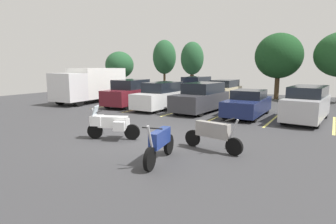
{
  "coord_description": "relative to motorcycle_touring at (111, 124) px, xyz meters",
  "views": [
    {
      "loc": [
        6.69,
        -8.93,
        2.9
      ],
      "look_at": [
        0.76,
        0.99,
        1.01
      ],
      "focal_mm": 29.72,
      "sensor_mm": 36.0,
      "label": 1
    }
  ],
  "objects": [
    {
      "name": "car_white",
      "position": [
        -2.66,
        7.92,
        0.27
      ],
      "size": [
        1.78,
        4.66,
        1.85
      ],
      "color": "white",
      "rests_on": "ground"
    },
    {
      "name": "box_truck",
      "position": [
        -9.66,
        8.24,
        0.87
      ],
      "size": [
        2.64,
        6.69,
        2.78
      ],
      "color": "silver",
      "rests_on": "ground"
    },
    {
      "name": "car_far_blue",
      "position": [
        -3.51,
        15.32,
        0.36
      ],
      "size": [
        1.87,
        4.29,
        2.0
      ],
      "color": "#2D519E",
      "rests_on": "ground"
    },
    {
      "name": "ground",
      "position": [
        0.9,
        0.7,
        -0.68
      ],
      "size": [
        44.0,
        44.0,
        0.1
      ],
      "primitive_type": "cube",
      "color": "#38383A"
    },
    {
      "name": "motorcycle_touring",
      "position": [
        0.0,
        0.0,
        0.0
      ],
      "size": [
        2.03,
        1.23,
        1.35
      ],
      "color": "black",
      "rests_on": "ground"
    },
    {
      "name": "car_navy",
      "position": [
        3.29,
        8.13,
        0.1
      ],
      "size": [
        1.86,
        4.61,
        1.54
      ],
      "color": "navy",
      "rests_on": "ground"
    },
    {
      "name": "parking_stripes",
      "position": [
        0.42,
        7.9,
        -0.63
      ],
      "size": [
        14.78,
        5.09,
        0.01
      ],
      "color": "#EAE066",
      "rests_on": "ground"
    },
    {
      "name": "tree_center_left",
      "position": [
        -6.27,
        20.21,
        3.16
      ],
      "size": [
        2.55,
        2.55,
        5.65
      ],
      "color": "#4C3823",
      "rests_on": "ground"
    },
    {
      "name": "motorcycle_third",
      "position": [
        4.11,
        0.62,
        -0.04
      ],
      "size": [
        2.28,
        0.69,
        1.23
      ],
      "color": "black",
      "rests_on": "ground"
    },
    {
      "name": "tree_far_right",
      "position": [
        -10.16,
        20.62,
        3.41
      ],
      "size": [
        2.77,
        2.77,
        6.07
      ],
      "color": "#4C3823",
      "rests_on": "ground"
    },
    {
      "name": "car_far_champagne",
      "position": [
        -0.57,
        14.89,
        0.26
      ],
      "size": [
        1.93,
        4.34,
        1.79
      ],
      "color": "#C1B289",
      "rests_on": "ground"
    },
    {
      "name": "car_silver",
      "position": [
        6.41,
        8.27,
        0.31
      ],
      "size": [
        2.13,
        4.86,
        1.87
      ],
      "color": "#B7B7BC",
      "rests_on": "ground"
    },
    {
      "name": "motorcycle_second",
      "position": [
        3.16,
        -1.31,
        -0.04
      ],
      "size": [
        0.7,
        2.25,
        1.33
      ],
      "color": "black",
      "rests_on": "ground"
    },
    {
      "name": "car_maroon",
      "position": [
        -5.43,
        7.97,
        0.32
      ],
      "size": [
        2.26,
        4.68,
        1.96
      ],
      "color": "maroon",
      "rests_on": "ground"
    },
    {
      "name": "tree_center_right",
      "position": [
        3.14,
        18.39,
        3.22
      ],
      "size": [
        4.1,
        4.1,
        5.85
      ],
      "color": "#4C3823",
      "rests_on": "ground"
    },
    {
      "name": "car_charcoal",
      "position": [
        0.23,
        8.3,
        0.28
      ],
      "size": [
        2.21,
        4.97,
        1.88
      ],
      "color": "#38383D",
      "rests_on": "ground"
    },
    {
      "name": "tree_center",
      "position": [
        -15.58,
        18.76,
        2.48
      ],
      "size": [
        3.5,
        3.5,
        4.78
      ],
      "color": "#4C3823",
      "rests_on": "ground"
    }
  ]
}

